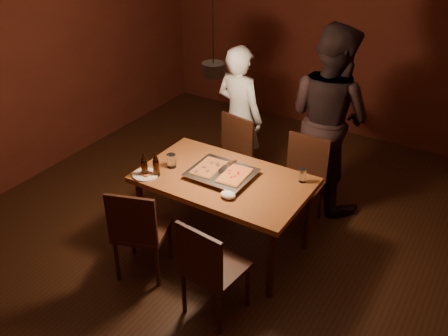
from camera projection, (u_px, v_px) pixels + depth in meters
The scene contains 19 objects.
room_shell at pixel (214, 111), 4.02m from camera, with size 6.00×6.00×6.00m.
dining_table at pixel (224, 185), 4.41m from camera, with size 1.50×0.90×0.75m.
chair_far_left at pixel (231, 151), 5.24m from camera, with size 0.49×0.49×0.49m.
chair_far_right at pixel (303, 173), 4.85m from camera, with size 0.43×0.43×0.49m.
chair_near_left at pixel (138, 226), 4.12m from camera, with size 0.54×0.54×0.49m.
chair_near_right at pixel (209, 263), 3.73m from camera, with size 0.46×0.46×0.49m.
pizza_tray at pixel (222, 174), 4.38m from camera, with size 0.55×0.45×0.05m, color silver.
pizza_meat at pixel (209, 167), 4.41m from camera, with size 0.21×0.34×0.02m, color maroon.
pizza_cheese at pixel (234, 175), 4.30m from camera, with size 0.21×0.34×0.02m, color gold.
spatula at pixel (225, 169), 4.38m from camera, with size 0.09×0.24×0.04m, color silver, non-canonical shape.
beer_bottle_a at pixel (144, 165), 4.34m from camera, with size 0.06×0.06×0.22m.
beer_bottle_b at pixel (156, 165), 4.35m from camera, with size 0.06×0.06×0.22m.
water_glass_left at pixel (171, 161), 4.50m from camera, with size 0.08×0.08×0.13m, color silver.
water_glass_right at pixel (303, 175), 4.29m from camera, with size 0.06×0.06×0.13m, color silver.
plate_slice at pixel (145, 175), 4.40m from camera, with size 0.23×0.23×0.03m.
napkin at pixel (228, 195), 4.09m from camera, with size 0.13×0.10×0.06m, color white.
diner_white at pixel (239, 117), 5.38m from camera, with size 0.57×0.38×1.57m, color white.
diner_dark at pixel (329, 118), 4.98m from camera, with size 0.92×0.72×1.90m, color black.
pendant_lamp at pixel (213, 68), 3.84m from camera, with size 0.18×0.18×1.10m.
Camera 1 is at (2.00, -3.10, 3.05)m, focal length 40.00 mm.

